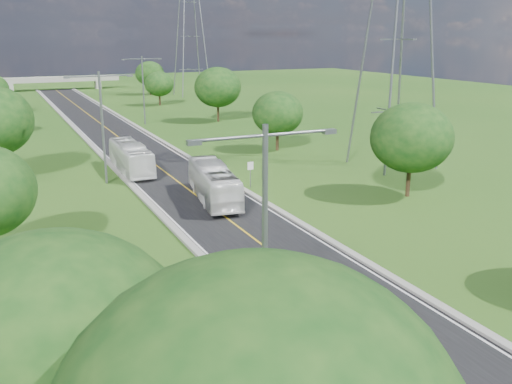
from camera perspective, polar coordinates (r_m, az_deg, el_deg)
ground at (r=69.11m, az=-12.14°, el=4.25°), size 260.00×260.00×0.00m
road at (r=74.88m, az=-13.20°, el=5.06°), size 8.00×150.00×0.06m
curb_left at (r=74.14m, az=-16.42°, el=4.80°), size 0.50×150.00×0.22m
curb_right at (r=75.82m, az=-10.06°, el=5.43°), size 0.50×150.00×0.22m
speed_limit_sign at (r=49.88m, az=-0.56°, el=2.19°), size 0.55×0.09×2.40m
overpass at (r=147.35m, az=-19.47°, el=10.51°), size 30.00×3.00×3.20m
streetlight_near_left at (r=21.48m, az=0.89°, el=-3.97°), size 5.90×0.25×10.00m
streetlight_mid_left at (r=52.47m, az=-15.15°, el=7.15°), size 5.90×0.25×10.00m
streetlight_far_right at (r=87.05m, az=-11.23°, el=10.53°), size 5.90×0.25×10.00m
power_tower_near at (r=59.12m, az=14.14°, el=15.96°), size 9.00×6.40×28.00m
power_tower_far at (r=127.92m, az=-6.61°, el=15.84°), size 9.00×6.40×28.00m
tree_la at (r=16.26m, az=-19.38°, el=-14.30°), size 7.14×7.14×8.30m
tree_rb at (r=48.27m, az=15.29°, el=5.26°), size 6.72×6.72×7.82m
tree_rc at (r=66.01m, az=2.17°, el=7.88°), size 5.88×5.88×6.84m
tree_rd at (r=88.52m, az=-3.85°, el=10.42°), size 7.14×7.14×8.30m
tree_re at (r=110.57m, az=-9.67°, el=10.61°), size 5.46×5.46×6.35m
tree_rf at (r=130.69m, az=-10.59°, el=11.57°), size 6.30×6.30×7.33m
bus_outbound at (r=45.99m, az=-4.25°, el=0.89°), size 4.11×10.74×2.92m
bus_inbound at (r=57.06m, az=-12.41°, el=3.41°), size 2.53×10.27×2.85m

